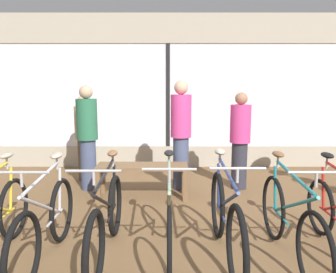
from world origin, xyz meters
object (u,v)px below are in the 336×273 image
object	(u,v)px
customer_near_rack	(240,139)
customer_by_window	(181,132)
bicycle_center	(169,218)
customer_mid_floor	(87,135)
bicycle_right	(290,222)
bicycle_center_left	(107,220)
bicycle_left	(46,224)
display_bench	(142,171)
customer_near_bench	(84,136)
bicycle_center_right	(225,220)

from	to	relation	value
customer_near_rack	customer_by_window	bearing A→B (deg)	-178.77
bicycle_center	customer_mid_floor	distance (m)	2.63
bicycle_right	customer_by_window	bearing A→B (deg)	112.51
customer_by_window	bicycle_center	bearing A→B (deg)	-95.23
bicycle_center_left	bicycle_center	bearing A→B (deg)	3.25
bicycle_left	bicycle_center	world-z (taller)	bicycle_left
bicycle_center_left	bicycle_right	size ratio (longest dim) A/B	1.00
bicycle_center	display_bench	size ratio (longest dim) A/B	1.23
bicycle_center_left	customer_near_rack	distance (m)	2.95
customer_mid_floor	customer_near_bench	bearing A→B (deg)	108.93
customer_near_rack	display_bench	bearing A→B (deg)	-163.94
bicycle_right	display_bench	size ratio (longest dim) A/B	1.27
bicycle_center_left	customer_by_window	xyz separation A→B (m)	(0.83, 2.26, 0.58)
bicycle_center	customer_near_rack	world-z (taller)	customer_near_rack
customer_near_bench	bicycle_center_left	bearing A→B (deg)	-71.95
bicycle_left	bicycle_center_left	bearing A→B (deg)	10.25
display_bench	customer_mid_floor	world-z (taller)	customer_mid_floor
customer_near_rack	bicycle_center	bearing A→B (deg)	-117.99
bicycle_center	customer_near_rack	xyz separation A→B (m)	(1.19, 2.24, 0.45)
bicycle_left	display_bench	size ratio (longest dim) A/B	1.20
bicycle_right	display_bench	distance (m)	2.48
bicycle_left	bicycle_right	distance (m)	2.38
customer_near_rack	bicycle_center_right	bearing A→B (deg)	-105.30
bicycle_left	bicycle_center_left	size ratio (longest dim) A/B	0.95
customer_near_bench	customer_mid_floor	bearing A→B (deg)	-71.07
bicycle_left	bicycle_center	distance (m)	1.21
bicycle_center_left	display_bench	distance (m)	1.83
bicycle_right	customer_near_rack	world-z (taller)	customer_near_rack
bicycle_center_left	customer_near_bench	world-z (taller)	customer_near_bench
bicycle_center_right	customer_near_bench	distance (m)	3.59
bicycle_center	customer_by_window	size ratio (longest dim) A/B	0.95
bicycle_center_right	customer_near_bench	size ratio (longest dim) A/B	1.15
customer_near_bench	bicycle_right	bearing A→B (deg)	-47.00
bicycle_center	customer_near_bench	bearing A→B (deg)	119.00
customer_near_rack	customer_near_bench	bearing A→B (deg)	168.59
bicycle_right	customer_mid_floor	xyz separation A→B (m)	(-2.52, 2.33, 0.51)
bicycle_center_left	bicycle_left	bearing A→B (deg)	-169.75
bicycle_center_left	display_bench	size ratio (longest dim) A/B	1.26
bicycle_center	customer_near_bench	world-z (taller)	customer_near_bench
bicycle_center_right	display_bench	world-z (taller)	bicycle_center_right
bicycle_left	customer_near_rack	bearing A→B (deg)	44.89
bicycle_center	display_bench	distance (m)	1.83
bicycle_center_right	bicycle_right	distance (m)	0.62
display_bench	customer_by_window	distance (m)	0.93
bicycle_center_right	bicycle_right	size ratio (longest dim) A/B	1.01
bicycle_center_left	bicycle_center_right	world-z (taller)	bicycle_center_right
customer_mid_floor	display_bench	bearing A→B (deg)	-24.03
customer_near_rack	customer_mid_floor	size ratio (longest dim) A/B	0.93
customer_near_bench	bicycle_left	bearing A→B (deg)	-83.18
customer_mid_floor	bicycle_right	bearing A→B (deg)	-42.71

